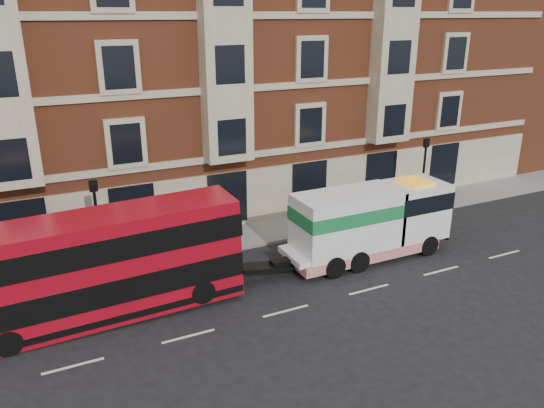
{
  "coord_description": "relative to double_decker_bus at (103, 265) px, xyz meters",
  "views": [
    {
      "loc": [
        -8.42,
        -16.22,
        11.16
      ],
      "look_at": [
        1.32,
        4.0,
        3.0
      ],
      "focal_mm": 35.0,
      "sensor_mm": 36.0,
      "label": 1
    }
  ],
  "objects": [
    {
      "name": "tow_truck",
      "position": [
        12.05,
        -0.0,
        -0.39
      ],
      "size": [
        8.3,
        2.45,
        3.46
      ],
      "color": "white",
      "rests_on": "ground"
    },
    {
      "name": "sidewalk",
      "position": [
        6.37,
        4.84,
        -2.15
      ],
      "size": [
        90.0,
        3.0,
        0.15
      ],
      "primitive_type": "cube",
      "color": "slate",
      "rests_on": "ground"
    },
    {
      "name": "lamp_post_east",
      "position": [
        18.37,
        3.54,
        0.45
      ],
      "size": [
        0.35,
        0.15,
        4.35
      ],
      "color": "black",
      "rests_on": "sidewalk"
    },
    {
      "name": "pedestrian",
      "position": [
        -3.02,
        4.47,
        -1.32
      ],
      "size": [
        0.64,
        0.52,
        1.51
      ],
      "primitive_type": "imported",
      "rotation": [
        0.0,
        0.0,
        -0.32
      ],
      "color": "#1A1E34",
      "rests_on": "sidewalk"
    },
    {
      "name": "victorian_terrace",
      "position": [
        6.87,
        12.34,
        7.84
      ],
      "size": [
        45.0,
        12.0,
        20.4
      ],
      "color": "brown",
      "rests_on": "ground"
    },
    {
      "name": "lamp_post_west",
      "position": [
        0.37,
        3.54,
        0.45
      ],
      "size": [
        0.35,
        0.15,
        4.35
      ],
      "color": "black",
      "rests_on": "sidewalk"
    },
    {
      "name": "double_decker_bus",
      "position": [
        0.0,
        0.0,
        0.0
      ],
      "size": [
        10.37,
        2.38,
        4.2
      ],
      "color": "#A50917",
      "rests_on": "ground"
    },
    {
      "name": "ground",
      "position": [
        6.37,
        -2.66,
        -2.22
      ],
      "size": [
        120.0,
        120.0,
        0.0
      ],
      "primitive_type": "plane",
      "color": "black",
      "rests_on": "ground"
    }
  ]
}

